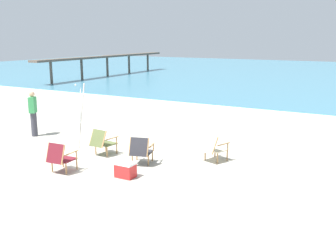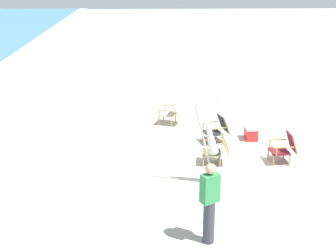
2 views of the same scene
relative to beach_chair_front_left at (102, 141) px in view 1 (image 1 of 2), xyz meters
name	(u,v)px [view 1 (image 1 of 2)]	position (x,y,z in m)	size (l,w,h in m)	color
ground_plane	(103,159)	(0.24, -0.29, -0.43)	(80.00, 80.00, 0.00)	#B7AF9E
sea	(303,74)	(0.24, 29.55, -0.38)	(80.00, 40.00, 0.10)	teal
surf_band	(223,108)	(0.24, 9.25, -0.40)	(80.00, 1.10, 0.06)	white
beach_chair_front_left	(102,141)	(0.00, 0.00, 0.00)	(0.65, 0.76, 0.81)	#515B33
beach_chair_front_right	(141,150)	(1.51, -0.19, 0.00)	(0.75, 0.83, 0.81)	#28282D
beach_chair_far_center	(60,157)	(0.02, -1.78, 0.00)	(0.63, 0.70, 0.82)	maroon
beach_chair_back_right	(213,147)	(3.13, 1.07, 0.00)	(0.78, 0.88, 0.79)	beige
umbrella_furled_white	(80,106)	(-1.19, 0.40, 0.92)	(0.30, 0.63, 2.07)	#B7B2A8
person_near_chairs	(33,113)	(-3.61, 0.64, 0.41)	(0.34, 0.39, 1.63)	#383842
cooler_box	(125,170)	(1.72, -1.23, -0.23)	(0.49, 0.35, 0.40)	red
pier_distant	(107,58)	(-14.32, 18.66, 1.25)	(0.90, 16.59, 1.88)	brown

